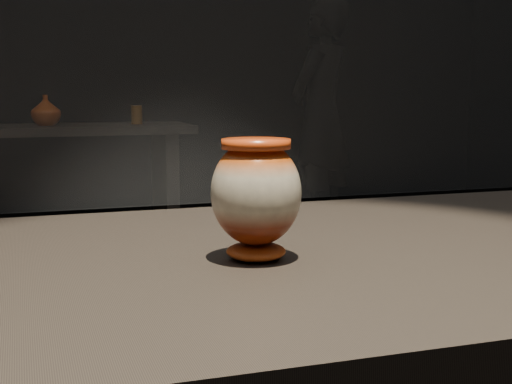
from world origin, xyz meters
TOP-DOWN VIEW (x-y plane):
  - main_vase at (0.16, -0.03)m, footprint 0.16×0.16m
  - back_shelf at (-0.11, 3.58)m, footprint 2.00×0.60m
  - back_vase_mid at (0.02, 3.57)m, footprint 0.22×0.22m
  - back_vase_right at (0.57, 3.58)m, footprint 0.07×0.07m
  - visitor at (2.16, 4.36)m, footprint 0.79×0.76m

SIDE VIEW (x-z plane):
  - back_shelf at x=-0.11m, z-range 0.19..1.09m
  - visitor at x=2.16m, z-range 0.00..1.83m
  - back_vase_right at x=0.57m, z-range 0.90..1.02m
  - main_vase at x=0.16m, z-range 0.91..1.07m
  - back_vase_mid at x=0.02m, z-range 0.90..1.08m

